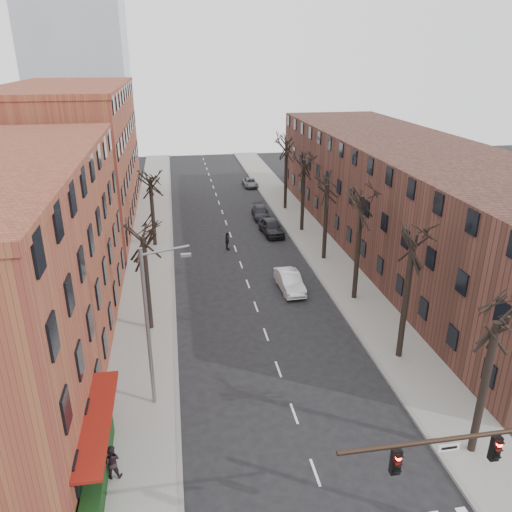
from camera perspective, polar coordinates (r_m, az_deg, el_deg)
name	(u,v)px	position (r m, az deg, el deg)	size (l,w,h in m)	color
sidewalk_left	(151,242)	(50.53, -11.86, 1.59)	(4.00, 90.00, 0.15)	gray
sidewalk_right	(308,233)	(52.23, 5.93, 2.64)	(4.00, 90.00, 0.15)	gray
building_left_far	(73,157)	(58.29, -20.18, 10.54)	(12.00, 28.00, 14.00)	brown
building_right	(406,196)	(49.11, 16.82, 6.55)	(12.00, 50.00, 10.00)	#522E26
awning_left	(104,465)	(25.67, -16.94, -21.93)	(1.20, 7.00, 0.15)	maroon
hedge	(98,472)	(24.53, -17.64, -22.44)	(0.80, 6.00, 1.00)	#153713
tree_right_a	(470,452)	(27.29, 23.31, -19.84)	(5.20, 5.20, 10.00)	black
tree_right_b	(398,357)	(32.72, 15.95, -11.06)	(5.20, 5.20, 10.80)	black
tree_right_c	(354,299)	(39.04, 11.11, -4.83)	(5.20, 5.20, 11.60)	black
tree_right_d	(323,259)	(45.89, 7.72, -0.37)	(5.20, 5.20, 10.00)	black
tree_right_e	(302,231)	(53.07, 5.23, 2.90)	(5.20, 5.20, 10.80)	black
tree_right_f	(285,209)	(60.45, 3.34, 5.39)	(5.20, 5.20, 11.60)	black
tree_left_a	(151,329)	(35.11, -11.89, -8.17)	(5.20, 5.20, 9.50)	black
tree_left_b	(155,246)	(49.60, -11.42, 1.14)	(5.20, 5.20, 9.50)	black
streetlight	(151,322)	(25.66, -11.94, -7.40)	(2.45, 0.22, 9.03)	slate
silver_sedan	(290,281)	(39.49, 3.87, -2.91)	(1.57, 4.49, 1.48)	silver
parked_car_near	(271,227)	(51.55, 1.77, 3.35)	(1.89, 4.71, 1.60)	black
parked_car_mid	(261,212)	(56.87, 0.53, 5.01)	(1.80, 4.43, 1.29)	#222029
parked_car_far	(250,183)	(70.67, -0.68, 8.38)	(1.85, 4.00, 1.11)	slate
pedestrian_b	(112,462)	(24.32, -16.18, -21.65)	(0.80, 0.62, 1.65)	black
pedestrian_crossing	(227,241)	(47.43, -3.30, 1.69)	(1.02, 0.42, 1.74)	black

